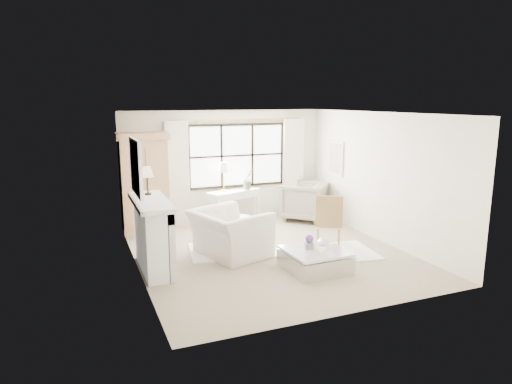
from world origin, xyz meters
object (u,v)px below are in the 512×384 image
console_table (234,207)px  club_armchair (230,233)px  armoire (144,182)px  coffee_table (315,260)px

console_table → club_armchair: size_ratio=1.01×
club_armchair → armoire: bearing=10.9°
armoire → club_armchair: (1.23, -2.23, -0.70)m
club_armchair → coffee_table: club_armchair is taller
console_table → club_armchair: bearing=-130.2°
armoire → club_armchair: bearing=-58.4°
console_table → coffee_table: bearing=-104.7°
club_armchair → coffee_table: 1.73m
armoire → coffee_table: bearing=-53.4°
armoire → coffee_table: 4.35m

